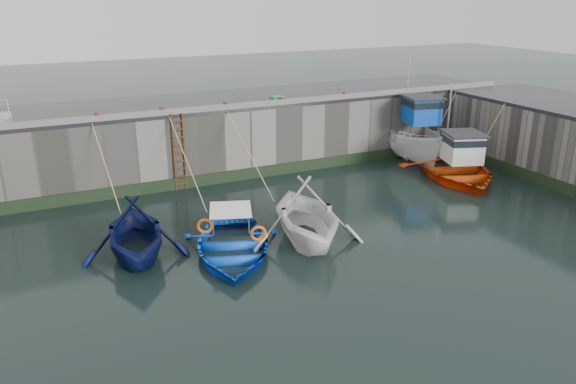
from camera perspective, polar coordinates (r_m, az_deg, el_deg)
name	(u,v)px	position (r m, az deg, el deg)	size (l,w,h in m)	color
ground	(346,283)	(16.19, 5.87, -9.23)	(120.00, 120.00, 0.00)	black
quay_back	(207,136)	(26.41, -8.27, 5.66)	(30.00, 5.00, 3.00)	slate
road_back	(205,102)	(26.08, -8.44, 9.03)	(30.00, 5.00, 0.16)	black
kerb_back	(222,107)	(23.85, -6.73, 8.56)	(30.00, 0.30, 0.20)	slate
algae_back	(226,177)	(24.43, -6.30, 1.54)	(30.00, 0.08, 0.50)	black
algae_right	(566,189)	(25.48, 26.40, 0.31)	(0.08, 15.00, 0.50)	black
ladder	(179,153)	(23.45, -11.00, 3.95)	(0.51, 0.08, 3.20)	#3F1E0F
boat_near_white	(137,255)	(18.33, -15.10, -6.23)	(3.61, 4.18, 2.20)	#09113C
boat_near_white_rope	(115,212)	(22.03, -17.18, -1.98)	(0.04, 4.05, 3.10)	tan
boat_near_blue	(232,253)	(17.94, -5.69, -6.20)	(3.47, 4.86, 1.01)	blue
boat_near_blue_rope	(190,206)	(22.01, -9.88, -1.39)	(0.04, 4.99, 3.10)	tan
boat_near_blacktrim	(306,240)	(18.78, 1.80, -4.88)	(4.03, 4.67, 2.46)	silver
boat_near_blacktrim_rope	(252,196)	(22.72, -3.64, -0.45)	(0.04, 5.08, 3.10)	tan
boat_far_white	(414,140)	(28.12, 12.71, 5.16)	(3.60, 6.33, 5.30)	white
boat_far_orange	(455,168)	(26.09, 16.60, 2.34)	(5.94, 6.98, 4.22)	#F0490C
fish_crate	(277,99)	(25.33, -1.11, 9.41)	(0.57, 0.41, 0.27)	green
bollard_a	(97,117)	(22.85, -18.83, 7.26)	(0.18, 0.18, 0.28)	#3F1E0F
bollard_b	(162,111)	(23.26, -12.69, 8.04)	(0.18, 0.18, 0.28)	#3F1E0F
bollard_c	(226,105)	(24.00, -6.36, 8.74)	(0.18, 0.18, 0.28)	#3F1E0F
bollard_d	(282,101)	(24.96, -0.66, 9.28)	(0.18, 0.18, 0.28)	#3F1E0F
bollard_e	(344,95)	(26.45, 5.72, 9.77)	(0.18, 0.18, 0.28)	#3F1E0F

